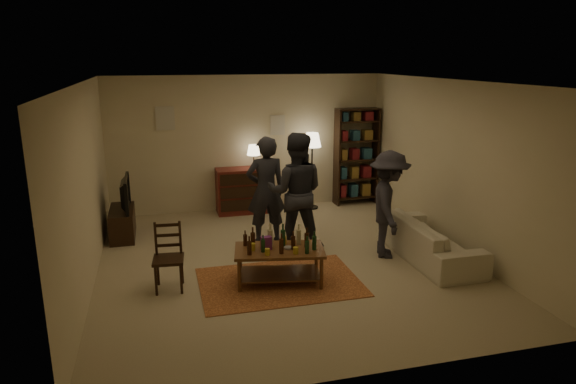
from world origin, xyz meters
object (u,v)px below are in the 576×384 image
object	(u,v)px
sofa	(429,239)
person_by_sofa	(388,205)
tv_stand	(122,216)
bookshelf	(356,155)
coffee_table	(279,253)
person_left	(266,190)
dining_chair	(168,254)
person_right	(296,192)
dresser	(242,189)
floor_lamp	(312,145)

from	to	relation	value
sofa	person_by_sofa	size ratio (longest dim) A/B	1.25
tv_stand	bookshelf	bearing A→B (deg)	11.80
coffee_table	sofa	xyz separation A→B (m)	(2.46, 0.29, -0.13)
tv_stand	person_left	size ratio (longest dim) A/B	0.59
dining_chair	sofa	world-z (taller)	dining_chair
sofa	person_right	distance (m)	2.20
dining_chair	dresser	bearing A→B (deg)	69.48
dining_chair	dresser	world-z (taller)	dresser
dresser	dining_chair	bearing A→B (deg)	-115.82
tv_stand	floor_lamp	distance (m)	3.89
floor_lamp	sofa	bearing A→B (deg)	-72.48
dresser	bookshelf	size ratio (longest dim) A/B	0.67
dresser	person_by_sofa	world-z (taller)	person_by_sofa
dresser	floor_lamp	size ratio (longest dim) A/B	0.87
person_by_sofa	floor_lamp	bearing A→B (deg)	26.55
person_right	person_by_sofa	distance (m)	1.46
person_by_sofa	person_left	bearing A→B (deg)	76.84
bookshelf	sofa	xyz separation A→B (m)	(-0.05, -3.18, -0.73)
dining_chair	dresser	xyz separation A→B (m)	(1.54, 3.19, -0.01)
person_right	dining_chair	bearing A→B (deg)	43.62
tv_stand	dresser	xyz separation A→B (m)	(2.25, 0.91, 0.09)
bookshelf	floor_lamp	xyz separation A→B (m)	(-1.01, -0.13, 0.28)
coffee_table	sofa	size ratio (longest dim) A/B	0.63
dining_chair	bookshelf	size ratio (longest dim) A/B	0.46
coffee_table	person_right	distance (m)	1.42
bookshelf	tv_stand	bearing A→B (deg)	-168.20
coffee_table	bookshelf	xyz separation A→B (m)	(2.51, 3.47, 0.60)
tv_stand	sofa	world-z (taller)	tv_stand
bookshelf	dresser	bearing A→B (deg)	-178.43
bookshelf	person_right	bearing A→B (deg)	-130.42
bookshelf	floor_lamp	bearing A→B (deg)	-172.66
sofa	person_by_sofa	bearing A→B (deg)	66.85
bookshelf	sofa	bearing A→B (deg)	-90.82
dining_chair	tv_stand	distance (m)	2.39
bookshelf	person_by_sofa	world-z (taller)	bookshelf
dresser	person_by_sofa	bearing A→B (deg)	-57.83
bookshelf	floor_lamp	world-z (taller)	bookshelf
coffee_table	person_left	distance (m)	1.69
dining_chair	person_by_sofa	bearing A→B (deg)	10.95
bookshelf	sofa	distance (m)	3.26
coffee_table	bookshelf	size ratio (longest dim) A/B	0.65
sofa	person_left	world-z (taller)	person_left
dresser	sofa	bearing A→B (deg)	-52.46
person_by_sofa	dresser	bearing A→B (deg)	51.19
person_left	bookshelf	bearing A→B (deg)	-141.63
tv_stand	dining_chair	bearing A→B (deg)	-72.70
coffee_table	person_right	bearing A→B (deg)	64.66
dresser	floor_lamp	distance (m)	1.66
bookshelf	person_left	distance (m)	2.99
dining_chair	floor_lamp	size ratio (longest dim) A/B	0.59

